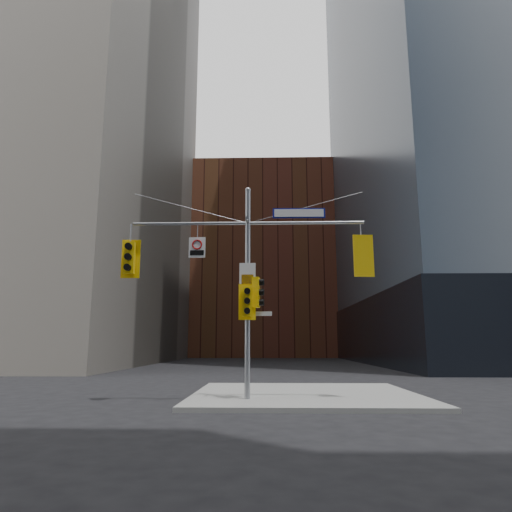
{
  "coord_description": "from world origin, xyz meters",
  "views": [
    {
      "loc": [
        0.69,
        -13.27,
        1.92
      ],
      "look_at": [
        0.28,
        2.0,
        4.84
      ],
      "focal_mm": 32.0,
      "sensor_mm": 36.0,
      "label": 1
    }
  ],
  "objects_px": {
    "traffic_light_west_arm": "(130,258)",
    "traffic_light_pole_side": "(257,292)",
    "regulatory_sign_arm": "(197,247)",
    "street_sign_blade": "(299,213)",
    "signal_assembly": "(248,268)",
    "traffic_light_pole_front": "(247,301)",
    "traffic_light_east_arm": "(362,257)"
  },
  "relations": [
    {
      "from": "traffic_light_west_arm",
      "to": "regulatory_sign_arm",
      "type": "xyz_separation_m",
      "value": [
        2.33,
        -0.03,
        0.37
      ]
    },
    {
      "from": "signal_assembly",
      "to": "traffic_light_pole_front",
      "type": "distance_m",
      "value": 1.18
    },
    {
      "from": "traffic_light_pole_side",
      "to": "traffic_light_pole_front",
      "type": "distance_m",
      "value": 0.53
    },
    {
      "from": "traffic_light_pole_front",
      "to": "street_sign_blade",
      "type": "distance_m",
      "value": 3.57
    },
    {
      "from": "signal_assembly",
      "to": "traffic_light_west_arm",
      "type": "height_order",
      "value": "signal_assembly"
    },
    {
      "from": "regulatory_sign_arm",
      "to": "street_sign_blade",
      "type": "bearing_deg",
      "value": 2.14
    },
    {
      "from": "signal_assembly",
      "to": "traffic_light_pole_front",
      "type": "bearing_deg",
      "value": -90.06
    },
    {
      "from": "traffic_light_west_arm",
      "to": "traffic_light_pole_side",
      "type": "height_order",
      "value": "traffic_light_west_arm"
    },
    {
      "from": "regulatory_sign_arm",
      "to": "traffic_light_pole_side",
      "type": "bearing_deg",
      "value": 2.37
    },
    {
      "from": "traffic_light_west_arm",
      "to": "traffic_light_pole_side",
      "type": "relative_size",
      "value": 1.32
    },
    {
      "from": "signal_assembly",
      "to": "street_sign_blade",
      "type": "relative_size",
      "value": 4.41
    },
    {
      "from": "regulatory_sign_arm",
      "to": "signal_assembly",
      "type": "bearing_deg",
      "value": 2.42
    },
    {
      "from": "traffic_light_west_arm",
      "to": "street_sign_blade",
      "type": "xyz_separation_m",
      "value": [
        5.84,
        -0.01,
        1.55
      ]
    },
    {
      "from": "street_sign_blade",
      "to": "traffic_light_pole_front",
      "type": "bearing_deg",
      "value": -171.94
    },
    {
      "from": "traffic_light_west_arm",
      "to": "regulatory_sign_arm",
      "type": "relative_size",
      "value": 1.89
    },
    {
      "from": "regulatory_sign_arm",
      "to": "traffic_light_east_arm",
      "type": "bearing_deg",
      "value": 1.96
    },
    {
      "from": "traffic_light_west_arm",
      "to": "traffic_light_pole_front",
      "type": "height_order",
      "value": "traffic_light_west_arm"
    },
    {
      "from": "traffic_light_east_arm",
      "to": "traffic_light_pole_side",
      "type": "relative_size",
      "value": 1.4
    },
    {
      "from": "traffic_light_pole_side",
      "to": "traffic_light_pole_front",
      "type": "xyz_separation_m",
      "value": [
        -0.32,
        -0.27,
        -0.33
      ]
    },
    {
      "from": "traffic_light_west_arm",
      "to": "traffic_light_pole_side",
      "type": "bearing_deg",
      "value": -3.15
    },
    {
      "from": "traffic_light_pole_side",
      "to": "regulatory_sign_arm",
      "type": "bearing_deg",
      "value": 97.53
    },
    {
      "from": "traffic_light_pole_front",
      "to": "street_sign_blade",
      "type": "relative_size",
      "value": 0.66
    },
    {
      "from": "traffic_light_east_arm",
      "to": "traffic_light_pole_front",
      "type": "bearing_deg",
      "value": -1.0
    },
    {
      "from": "signal_assembly",
      "to": "regulatory_sign_arm",
      "type": "bearing_deg",
      "value": -179.33
    },
    {
      "from": "traffic_light_west_arm",
      "to": "traffic_light_east_arm",
      "type": "height_order",
      "value": "traffic_light_east_arm"
    },
    {
      "from": "traffic_light_west_arm",
      "to": "signal_assembly",
      "type": "bearing_deg",
      "value": -3.19
    },
    {
      "from": "traffic_light_west_arm",
      "to": "traffic_light_pole_side",
      "type": "distance_m",
      "value": 4.56
    },
    {
      "from": "traffic_light_pole_front",
      "to": "traffic_light_west_arm",
      "type": "bearing_deg",
      "value": 173.5
    },
    {
      "from": "traffic_light_pole_side",
      "to": "street_sign_blade",
      "type": "xyz_separation_m",
      "value": [
        1.45,
        0.0,
        2.75
      ]
    },
    {
      "from": "traffic_light_pole_side",
      "to": "street_sign_blade",
      "type": "bearing_deg",
      "value": -83.03
    },
    {
      "from": "traffic_light_east_arm",
      "to": "regulatory_sign_arm",
      "type": "xyz_separation_m",
      "value": [
        -5.62,
        -0.02,
        0.37
      ]
    },
    {
      "from": "traffic_light_pole_front",
      "to": "regulatory_sign_arm",
      "type": "relative_size",
      "value": 1.67
    }
  ]
}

